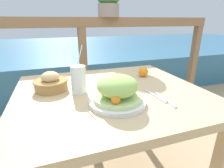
# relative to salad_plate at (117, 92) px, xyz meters

# --- Properties ---
(patio_table) EXTENTS (1.00, 0.87, 0.73)m
(patio_table) POSITION_rel_salad_plate_xyz_m (0.02, 0.16, -0.16)
(patio_table) COLOR tan
(patio_table) RESTS_ON ground_plane
(railing_fence) EXTENTS (2.80, 0.08, 1.12)m
(railing_fence) POSITION_rel_salad_plate_xyz_m (0.02, 1.02, 0.04)
(railing_fence) COLOR brown
(railing_fence) RESTS_ON ground_plane
(sea_backdrop) EXTENTS (12.00, 4.00, 0.54)m
(sea_backdrop) POSITION_rel_salad_plate_xyz_m (0.02, 3.52, -0.52)
(sea_backdrop) COLOR teal
(sea_backdrop) RESTS_ON ground_plane
(salad_plate) EXTENTS (0.26, 0.26, 0.14)m
(salad_plate) POSITION_rel_salad_plate_xyz_m (0.00, 0.00, 0.00)
(salad_plate) COLOR silver
(salad_plate) RESTS_ON patio_table
(drink_glass) EXTENTS (0.08, 0.08, 0.25)m
(drink_glass) POSITION_rel_salad_plate_xyz_m (-0.14, 0.18, 0.01)
(drink_glass) COLOR silver
(drink_glass) RESTS_ON patio_table
(bread_basket) EXTENTS (0.19, 0.19, 0.10)m
(bread_basket) POSITION_rel_salad_plate_xyz_m (-0.28, 0.27, -0.02)
(bread_basket) COLOR #AD7F47
(bread_basket) RESTS_ON patio_table
(fork) EXTENTS (0.03, 0.18, 0.00)m
(fork) POSITION_rel_salad_plate_xyz_m (0.21, 0.02, -0.06)
(fork) COLOR silver
(fork) RESTS_ON patio_table
(knife) EXTENTS (0.02, 0.18, 0.00)m
(knife) POSITION_rel_salad_plate_xyz_m (0.23, -0.04, -0.06)
(knife) COLOR silver
(knife) RESTS_ON patio_table
(orange_near_basket) EXTENTS (0.07, 0.07, 0.07)m
(orange_near_basket) POSITION_rel_salad_plate_xyz_m (0.31, 0.33, -0.03)
(orange_near_basket) COLOR orange
(orange_near_basket) RESTS_ON patio_table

